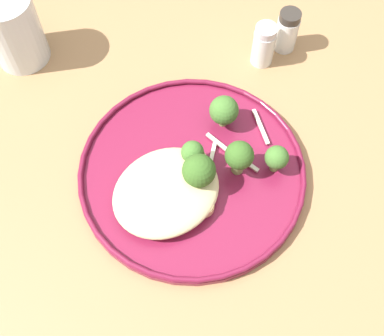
{
  "coord_description": "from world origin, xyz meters",
  "views": [
    {
      "loc": [
        -0.21,
        -0.23,
        1.32
      ],
      "look_at": [
        -0.03,
        0.01,
        0.76
      ],
      "focal_mm": 47.53,
      "sensor_mm": 36.0,
      "label": 1
    }
  ],
  "objects_px": {
    "broccoli_floret_center_pile": "(199,171)",
    "pepper_shaker": "(287,31)",
    "water_glass": "(15,33)",
    "seared_scallop_tiny_bay": "(134,201)",
    "broccoli_floret_near_rim": "(192,153)",
    "seared_scallop_right_edge": "(189,196)",
    "broccoli_floret_right_tilted": "(224,111)",
    "seared_scallop_half_hidden": "(166,189)",
    "dinner_plate": "(192,172)",
    "salt_shaker": "(264,45)",
    "broccoli_floret_tall_stalk": "(239,156)",
    "broccoli_floret_left_leaning": "(277,158)",
    "seared_scallop_left_edge": "(170,173)",
    "seared_scallop_large_seared": "(197,160)",
    "seared_scallop_front_small": "(204,207)"
  },
  "relations": [
    {
      "from": "broccoli_floret_center_pile",
      "to": "pepper_shaker",
      "type": "height_order",
      "value": "broccoli_floret_center_pile"
    },
    {
      "from": "water_glass",
      "to": "seared_scallop_tiny_bay",
      "type": "bearing_deg",
      "value": -90.93
    },
    {
      "from": "broccoli_floret_near_rim",
      "to": "seared_scallop_right_edge",
      "type": "bearing_deg",
      "value": -132.41
    },
    {
      "from": "broccoli_floret_right_tilted",
      "to": "pepper_shaker",
      "type": "bearing_deg",
      "value": 19.66
    },
    {
      "from": "broccoli_floret_near_rim",
      "to": "water_glass",
      "type": "height_order",
      "value": "water_glass"
    },
    {
      "from": "seared_scallop_right_edge",
      "to": "seared_scallop_tiny_bay",
      "type": "bearing_deg",
      "value": 149.25
    },
    {
      "from": "broccoli_floret_right_tilted",
      "to": "seared_scallop_half_hidden",
      "type": "bearing_deg",
      "value": -162.31
    },
    {
      "from": "dinner_plate",
      "to": "salt_shaker",
      "type": "bearing_deg",
      "value": 25.25
    },
    {
      "from": "seared_scallop_tiny_bay",
      "to": "pepper_shaker",
      "type": "relative_size",
      "value": 0.36
    },
    {
      "from": "broccoli_floret_right_tilted",
      "to": "water_glass",
      "type": "bearing_deg",
      "value": 119.62
    },
    {
      "from": "broccoli_floret_right_tilted",
      "to": "pepper_shaker",
      "type": "height_order",
      "value": "pepper_shaker"
    },
    {
      "from": "dinner_plate",
      "to": "broccoli_floret_tall_stalk",
      "type": "relative_size",
      "value": 5.25
    },
    {
      "from": "seared_scallop_right_edge",
      "to": "seared_scallop_tiny_bay",
      "type": "relative_size",
      "value": 0.92
    },
    {
      "from": "broccoli_floret_near_rim",
      "to": "broccoli_floret_left_leaning",
      "type": "bearing_deg",
      "value": -39.15
    },
    {
      "from": "dinner_plate",
      "to": "seared_scallop_right_edge",
      "type": "distance_m",
      "value": 0.04
    },
    {
      "from": "seared_scallop_right_edge",
      "to": "broccoli_floret_left_leaning",
      "type": "height_order",
      "value": "broccoli_floret_left_leaning"
    },
    {
      "from": "seared_scallop_right_edge",
      "to": "seared_scallop_left_edge",
      "type": "height_order",
      "value": "seared_scallop_left_edge"
    },
    {
      "from": "seared_scallop_left_edge",
      "to": "broccoli_floret_right_tilted",
      "type": "relative_size",
      "value": 0.7
    },
    {
      "from": "dinner_plate",
      "to": "seared_scallop_large_seared",
      "type": "height_order",
      "value": "seared_scallop_large_seared"
    },
    {
      "from": "dinner_plate",
      "to": "seared_scallop_tiny_bay",
      "type": "distance_m",
      "value": 0.08
    },
    {
      "from": "broccoli_floret_near_rim",
      "to": "water_glass",
      "type": "xyz_separation_m",
      "value": [
        -0.08,
        0.3,
        0.0
      ]
    },
    {
      "from": "seared_scallop_tiny_bay",
      "to": "seared_scallop_right_edge",
      "type": "bearing_deg",
      "value": -30.75
    },
    {
      "from": "seared_scallop_large_seared",
      "to": "broccoli_floret_center_pile",
      "type": "height_order",
      "value": "broccoli_floret_center_pile"
    },
    {
      "from": "salt_shaker",
      "to": "pepper_shaker",
      "type": "height_order",
      "value": "same"
    },
    {
      "from": "pepper_shaker",
      "to": "seared_scallop_left_edge",
      "type": "bearing_deg",
      "value": -162.88
    },
    {
      "from": "seared_scallop_tiny_bay",
      "to": "seared_scallop_left_edge",
      "type": "bearing_deg",
      "value": 5.38
    },
    {
      "from": "seared_scallop_front_small",
      "to": "broccoli_floret_near_rim",
      "type": "xyz_separation_m",
      "value": [
        0.03,
        0.06,
        0.02
      ]
    },
    {
      "from": "broccoli_floret_center_pile",
      "to": "water_glass",
      "type": "relative_size",
      "value": 0.56
    },
    {
      "from": "seared_scallop_tiny_bay",
      "to": "salt_shaker",
      "type": "xyz_separation_m",
      "value": [
        0.28,
        0.09,
        0.01
      ]
    },
    {
      "from": "seared_scallop_right_edge",
      "to": "broccoli_floret_center_pile",
      "type": "relative_size",
      "value": 0.37
    },
    {
      "from": "seared_scallop_half_hidden",
      "to": "broccoli_floret_center_pile",
      "type": "relative_size",
      "value": 0.54
    },
    {
      "from": "broccoli_floret_center_pile",
      "to": "pepper_shaker",
      "type": "distance_m",
      "value": 0.27
    },
    {
      "from": "dinner_plate",
      "to": "broccoli_floret_left_leaning",
      "type": "relative_size",
      "value": 6.77
    },
    {
      "from": "seared_scallop_large_seared",
      "to": "seared_scallop_half_hidden",
      "type": "bearing_deg",
      "value": -171.05
    },
    {
      "from": "seared_scallop_half_hidden",
      "to": "broccoli_floret_center_pile",
      "type": "distance_m",
      "value": 0.05
    },
    {
      "from": "seared_scallop_half_hidden",
      "to": "pepper_shaker",
      "type": "bearing_deg",
      "value": 18.82
    },
    {
      "from": "dinner_plate",
      "to": "broccoli_floret_left_leaning",
      "type": "xyz_separation_m",
      "value": [
        0.09,
        -0.06,
        0.03
      ]
    },
    {
      "from": "broccoli_floret_right_tilted",
      "to": "seared_scallop_right_edge",
      "type": "bearing_deg",
      "value": -148.72
    },
    {
      "from": "seared_scallop_front_small",
      "to": "broccoli_floret_center_pile",
      "type": "distance_m",
      "value": 0.04
    },
    {
      "from": "dinner_plate",
      "to": "seared_scallop_front_small",
      "type": "relative_size",
      "value": 12.0
    },
    {
      "from": "seared_scallop_left_edge",
      "to": "broccoli_floret_near_rim",
      "type": "relative_size",
      "value": 0.73
    },
    {
      "from": "seared_scallop_tiny_bay",
      "to": "broccoli_floret_tall_stalk",
      "type": "relative_size",
      "value": 0.44
    },
    {
      "from": "broccoli_floret_tall_stalk",
      "to": "pepper_shaker",
      "type": "bearing_deg",
      "value": 32.99
    },
    {
      "from": "broccoli_floret_left_leaning",
      "to": "water_glass",
      "type": "bearing_deg",
      "value": 114.32
    },
    {
      "from": "seared_scallop_front_small",
      "to": "seared_scallop_tiny_bay",
      "type": "relative_size",
      "value": 1.0
    },
    {
      "from": "salt_shaker",
      "to": "seared_scallop_left_edge",
      "type": "bearing_deg",
      "value": -159.74
    },
    {
      "from": "seared_scallop_large_seared",
      "to": "broccoli_floret_near_rim",
      "type": "distance_m",
      "value": 0.02
    },
    {
      "from": "seared_scallop_left_edge",
      "to": "broccoli_floret_near_rim",
      "type": "distance_m",
      "value": 0.04
    },
    {
      "from": "seared_scallop_large_seared",
      "to": "pepper_shaker",
      "type": "xyz_separation_m",
      "value": [
        0.23,
        0.09,
        0.01
      ]
    },
    {
      "from": "dinner_plate",
      "to": "seared_scallop_left_edge",
      "type": "height_order",
      "value": "seared_scallop_left_edge"
    }
  ]
}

